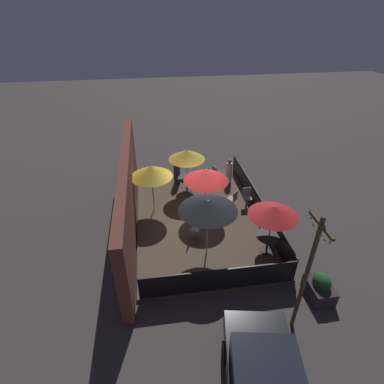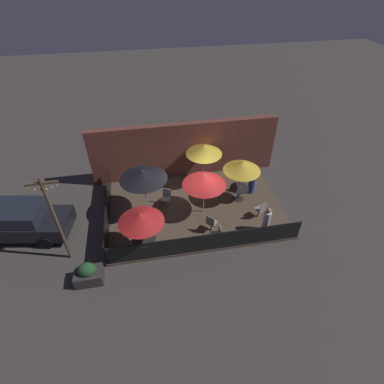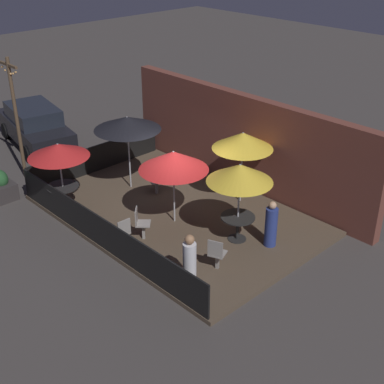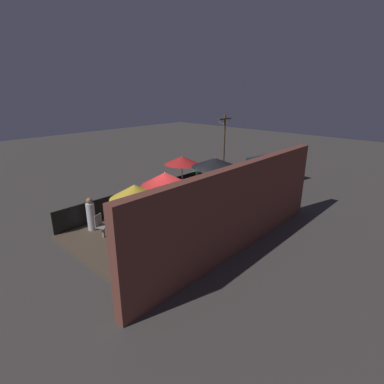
{
  "view_description": "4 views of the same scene",
  "coord_description": "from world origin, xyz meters",
  "px_view_note": "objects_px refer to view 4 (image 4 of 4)",
  "views": [
    {
      "loc": [
        -10.78,
        1.89,
        8.47
      ],
      "look_at": [
        0.43,
        0.25,
        1.18
      ],
      "focal_mm": 28.0,
      "sensor_mm": 36.0,
      "label": 1
    },
    {
      "loc": [
        -2.11,
        -10.73,
        10.18
      ],
      "look_at": [
        -0.16,
        -0.03,
        1.15
      ],
      "focal_mm": 28.0,
      "sensor_mm": 36.0,
      "label": 2
    },
    {
      "loc": [
        10.58,
        -9.41,
        8.18
      ],
      "look_at": [
        0.98,
        -0.26,
        1.29
      ],
      "focal_mm": 50.0,
      "sensor_mm": 36.0,
      "label": 3
    },
    {
      "loc": [
        8.12,
        8.37,
        5.53
      ],
      "look_at": [
        -0.95,
        -0.06,
        1.26
      ],
      "focal_mm": 28.0,
      "sensor_mm": 36.0,
      "label": 4
    }
  ],
  "objects_px": {
    "patio_umbrella_2": "(165,179)",
    "patio_umbrella_4": "(215,163)",
    "patio_chair_2": "(207,206)",
    "light_post": "(224,147)",
    "patio_umbrella_1": "(182,160)",
    "patron_1": "(126,241)",
    "patio_chair_1": "(145,204)",
    "patio_chair_0": "(101,225)",
    "parked_car_0": "(269,170)",
    "patio_chair_3": "(134,201)",
    "dining_table_0": "(137,230)",
    "patron_0": "(91,215)",
    "patio_umbrella_0": "(135,192)",
    "planter_box": "(196,178)",
    "patio_umbrella_3": "(201,193)",
    "dining_table_1": "(182,185)"
  },
  "relations": [
    {
      "from": "dining_table_0",
      "to": "patio_chair_1",
      "type": "bearing_deg",
      "value": -134.27
    },
    {
      "from": "dining_table_0",
      "to": "patio_chair_1",
      "type": "height_order",
      "value": "patio_chair_1"
    },
    {
      "from": "patio_chair_1",
      "to": "dining_table_1",
      "type": "bearing_deg",
      "value": 145.66
    },
    {
      "from": "patio_umbrella_0",
      "to": "dining_table_0",
      "type": "xyz_separation_m",
      "value": [
        0.0,
        0.0,
        -1.46
      ]
    },
    {
      "from": "patio_chair_0",
      "to": "patio_chair_3",
      "type": "xyz_separation_m",
      "value": [
        -2.41,
        -1.15,
        0.02
      ]
    },
    {
      "from": "patron_0",
      "to": "light_post",
      "type": "bearing_deg",
      "value": 156.98
    },
    {
      "from": "patio_umbrella_4",
      "to": "parked_car_0",
      "type": "relative_size",
      "value": 0.51
    },
    {
      "from": "patio_umbrella_1",
      "to": "patio_chair_0",
      "type": "distance_m",
      "value": 5.76
    },
    {
      "from": "patio_umbrella_1",
      "to": "patio_umbrella_3",
      "type": "relative_size",
      "value": 0.93
    },
    {
      "from": "patio_chair_1",
      "to": "light_post",
      "type": "bearing_deg",
      "value": 136.97
    },
    {
      "from": "patron_0",
      "to": "planter_box",
      "type": "relative_size",
      "value": 1.3
    },
    {
      "from": "patron_0",
      "to": "light_post",
      "type": "distance_m",
      "value": 8.67
    },
    {
      "from": "patio_chair_2",
      "to": "light_post",
      "type": "distance_m",
      "value": 5.27
    },
    {
      "from": "patio_umbrella_0",
      "to": "patio_chair_3",
      "type": "height_order",
      "value": "patio_umbrella_0"
    },
    {
      "from": "patio_umbrella_2",
      "to": "patio_umbrella_3",
      "type": "height_order",
      "value": "patio_umbrella_3"
    },
    {
      "from": "light_post",
      "to": "parked_car_0",
      "type": "bearing_deg",
      "value": 142.92
    },
    {
      "from": "patio_umbrella_1",
      "to": "parked_car_0",
      "type": "height_order",
      "value": "patio_umbrella_1"
    },
    {
      "from": "patio_umbrella_2",
      "to": "patron_1",
      "type": "height_order",
      "value": "patio_umbrella_2"
    },
    {
      "from": "patio_umbrella_2",
      "to": "patio_umbrella_4",
      "type": "bearing_deg",
      "value": 170.62
    },
    {
      "from": "patio_chair_3",
      "to": "light_post",
      "type": "relative_size",
      "value": 0.23
    },
    {
      "from": "patio_umbrella_3",
      "to": "dining_table_1",
      "type": "distance_m",
      "value": 5.66
    },
    {
      "from": "patio_umbrella_1",
      "to": "patio_umbrella_2",
      "type": "relative_size",
      "value": 0.96
    },
    {
      "from": "patio_chair_2",
      "to": "parked_car_0",
      "type": "xyz_separation_m",
      "value": [
        -6.68,
        -0.68,
        0.23
      ]
    },
    {
      "from": "patio_umbrella_1",
      "to": "dining_table_0",
      "type": "xyz_separation_m",
      "value": [
        4.87,
        2.52,
        -1.35
      ]
    },
    {
      "from": "patio_umbrella_4",
      "to": "patio_chair_2",
      "type": "distance_m",
      "value": 2.04
    },
    {
      "from": "patio_umbrella_2",
      "to": "patio_umbrella_4",
      "type": "height_order",
      "value": "patio_umbrella_4"
    },
    {
      "from": "patio_umbrella_1",
      "to": "light_post",
      "type": "bearing_deg",
      "value": 174.24
    },
    {
      "from": "patio_chair_2",
      "to": "patio_chair_0",
      "type": "bearing_deg",
      "value": 92.41
    },
    {
      "from": "patio_umbrella_1",
      "to": "patron_1",
      "type": "distance_m",
      "value": 6.54
    },
    {
      "from": "patron_1",
      "to": "light_post",
      "type": "distance_m",
      "value": 9.34
    },
    {
      "from": "patio_umbrella_4",
      "to": "patio_chair_2",
      "type": "xyz_separation_m",
      "value": [
        0.97,
        0.38,
        -1.75
      ]
    },
    {
      "from": "patio_umbrella_3",
      "to": "patio_chair_2",
      "type": "relative_size",
      "value": 2.52
    },
    {
      "from": "planter_box",
      "to": "light_post",
      "type": "bearing_deg",
      "value": 124.23
    },
    {
      "from": "patio_umbrella_0",
      "to": "patio_chair_0",
      "type": "relative_size",
      "value": 2.51
    },
    {
      "from": "patio_umbrella_4",
      "to": "dining_table_0",
      "type": "relative_size",
      "value": 2.58
    },
    {
      "from": "patio_chair_2",
      "to": "patio_chair_3",
      "type": "distance_m",
      "value": 3.39
    },
    {
      "from": "dining_table_0",
      "to": "parked_car_0",
      "type": "height_order",
      "value": "parked_car_0"
    },
    {
      "from": "patio_chair_3",
      "to": "parked_car_0",
      "type": "bearing_deg",
      "value": -12.54
    },
    {
      "from": "patio_chair_1",
      "to": "patio_chair_2",
      "type": "height_order",
      "value": "patio_chair_1"
    },
    {
      "from": "dining_table_1",
      "to": "patron_0",
      "type": "distance_m",
      "value": 5.4
    },
    {
      "from": "patron_1",
      "to": "patio_chair_0",
      "type": "bearing_deg",
      "value": -14.15
    },
    {
      "from": "patio_umbrella_3",
      "to": "patron_0",
      "type": "height_order",
      "value": "patio_umbrella_3"
    },
    {
      "from": "patio_chair_0",
      "to": "patio_umbrella_4",
      "type": "bearing_deg",
      "value": 53.31
    },
    {
      "from": "patio_chair_1",
      "to": "planter_box",
      "type": "distance_m",
      "value": 5.48
    },
    {
      "from": "dining_table_1",
      "to": "patio_umbrella_0",
      "type": "bearing_deg",
      "value": 27.36
    },
    {
      "from": "patio_chair_2",
      "to": "patron_0",
      "type": "xyz_separation_m",
      "value": [
        4.17,
        -2.55,
        0.14
      ]
    },
    {
      "from": "patio_chair_1",
      "to": "parked_car_0",
      "type": "distance_m",
      "value": 8.58
    },
    {
      "from": "patio_umbrella_0",
      "to": "planter_box",
      "type": "height_order",
      "value": "patio_umbrella_0"
    },
    {
      "from": "patio_umbrella_0",
      "to": "patio_chair_1",
      "type": "distance_m",
      "value": 3.08
    },
    {
      "from": "patio_umbrella_0",
      "to": "patron_1",
      "type": "distance_m",
      "value": 1.7
    }
  ]
}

